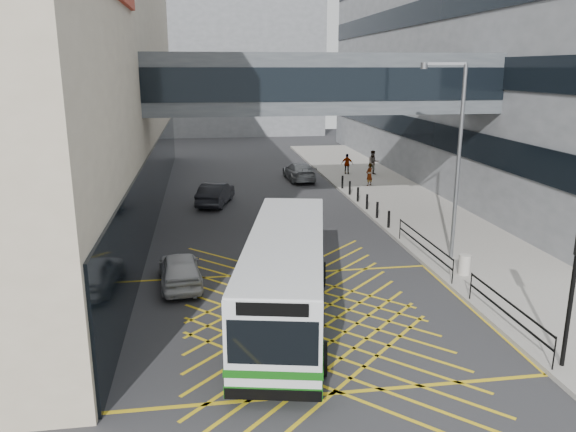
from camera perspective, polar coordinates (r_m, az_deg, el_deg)
name	(u,v)px	position (r m, az deg, el deg)	size (l,w,h in m)	color
ground	(306,320)	(19.37, 1.80, -10.48)	(120.00, 120.00, 0.00)	#333335
building_right	(558,45)	(49.41, 25.78, 15.41)	(24.09, 44.00, 20.00)	slate
building_far	(209,62)	(77.23, -8.00, 15.22)	(28.00, 16.00, 18.00)	slate
skybridge	(322,83)	(29.88, 3.48, 13.30)	(20.00, 4.10, 3.00)	#464B50
pavement	(405,205)	(35.42, 11.81, 1.12)	(6.00, 54.00, 0.16)	#9D988F
box_junction	(306,320)	(19.37, 1.80, -10.47)	(12.00, 9.00, 0.01)	gold
bus	(286,274)	(18.87, -0.18, -5.87)	(4.62, 10.99, 3.00)	silver
car_white	(180,269)	(22.42, -10.91, -5.28)	(1.74, 4.26, 1.36)	#BDBDBF
car_dark	(216,194)	(35.23, -7.37, 2.28)	(1.75, 4.47, 1.40)	black
car_silver	(299,171)	(42.64, 1.13, 4.60)	(1.94, 4.60, 1.43)	gray
traffic_light	(576,275)	(16.95, 27.21, -5.35)	(0.34, 0.51, 4.23)	black
street_lamp	(455,150)	(24.85, 16.57, 6.42)	(1.81, 0.99, 8.34)	slate
litter_bin	(464,265)	(23.88, 17.49, -4.72)	(0.47, 0.47, 0.82)	#ADA89E
kerb_railings	(456,268)	(22.44, 16.68, -5.09)	(0.05, 12.54, 1.00)	black
bollards	(362,198)	(34.45, 7.56, 1.83)	(0.14, 10.14, 0.90)	black
pedestrian_a	(369,175)	(40.28, 8.26, 4.17)	(0.62, 0.44, 1.56)	gray
pedestrian_b	(373,163)	(44.57, 8.65, 5.38)	(0.92, 0.53, 1.87)	gray
pedestrian_c	(347,164)	(44.56, 6.03, 5.28)	(0.94, 0.45, 1.59)	gray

